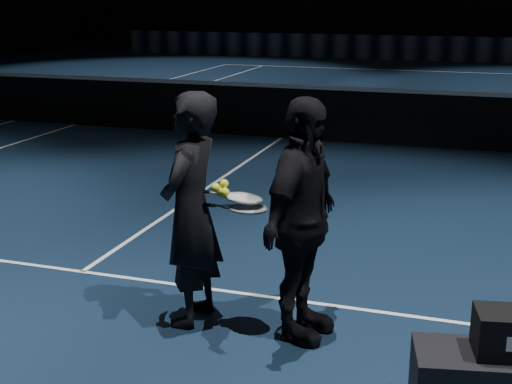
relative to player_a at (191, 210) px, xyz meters
The scene contains 10 objects.
floor 7.15m from the player_a, 100.88° to the left, with size 36.00×36.00×0.00m, color black.
court_lines 7.15m from the player_a, 100.88° to the left, with size 10.98×23.78×0.01m, color white, non-canonical shape.
net_mesh 7.11m from the player_a, 100.88° to the left, with size 12.80×0.02×0.86m, color black.
net_tape 7.10m from the player_a, 100.88° to the left, with size 12.80×0.03×0.07m, color white.
sponsor_backdrop 22.52m from the player_a, 93.41° to the left, with size 22.00×0.15×0.90m, color black.
player_a is the anchor object (origin of this frame).
player_b 0.85m from the player_a, ahead, with size 1.04×0.43×1.77m, color black.
racket_lower 0.45m from the player_a, ahead, with size 0.68×0.22×0.03m, color black, non-canonical shape.
racket_upper 0.42m from the player_a, ahead, with size 0.68×0.22×0.03m, color black, non-canonical shape.
tennis_balls 0.31m from the player_a, ahead, with size 0.12×0.10×0.12m, color gold, non-canonical shape.
Camera 1 is at (3.38, -11.62, 2.45)m, focal length 50.00 mm.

